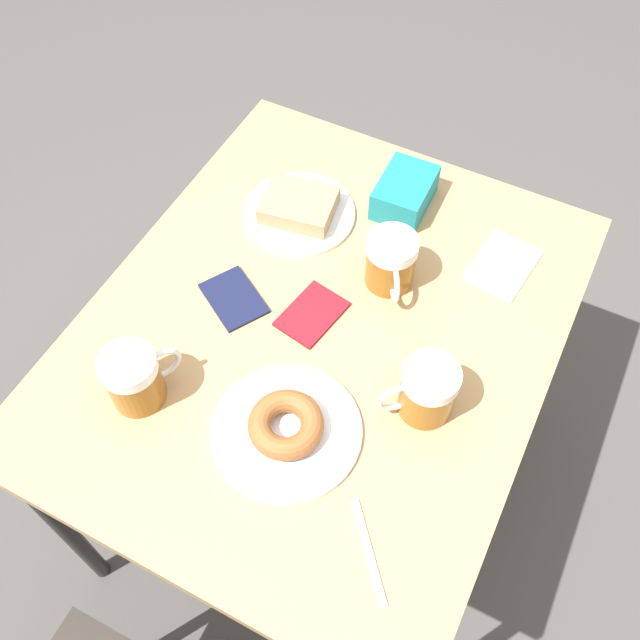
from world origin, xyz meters
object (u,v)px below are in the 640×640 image
object	(u,v)px
passport_far_edge	(312,314)
beer_mug_left	(427,391)
napkin_folded	(503,265)
beer_mug_center	(135,378)
fork	(369,551)
blue_pouch	(404,193)
beer_mug_right	(391,262)
plate_with_donut	(286,428)
plate_with_cake	(299,209)
passport_near_edge	(234,298)

from	to	relation	value
passport_far_edge	beer_mug_left	bearing A→B (deg)	162.27
napkin_folded	beer_mug_center	bearing A→B (deg)	50.19
beer_mug_center	passport_far_edge	xyz separation A→B (m)	(-0.19, -0.28, -0.05)
fork	beer_mug_left	bearing A→B (deg)	-85.33
beer_mug_left	blue_pouch	bearing A→B (deg)	-62.50
blue_pouch	passport_far_edge	bearing A→B (deg)	83.31
beer_mug_left	beer_mug_center	xyz separation A→B (m)	(0.44, 0.20, 0.00)
beer_mug_left	napkin_folded	bearing A→B (deg)	-93.47
beer_mug_left	blue_pouch	xyz separation A→B (m)	(0.22, -0.42, -0.02)
beer_mug_right	napkin_folded	distance (m)	0.23
plate_with_donut	passport_far_edge	world-z (taller)	plate_with_donut
plate_with_cake	beer_mug_left	bearing A→B (deg)	143.62
napkin_folded	beer_mug_left	bearing A→B (deg)	86.53
fork	passport_far_edge	distance (m)	0.44
beer_mug_left	fork	xyz separation A→B (m)	(-0.02, 0.26, -0.05)
napkin_folded	passport_near_edge	world-z (taller)	passport_near_edge
blue_pouch	plate_with_cake	bearing A→B (deg)	35.39
plate_with_cake	beer_mug_left	world-z (taller)	beer_mug_left
fork	plate_with_cake	bearing A→B (deg)	-53.19
plate_with_donut	fork	world-z (taller)	plate_with_donut
napkin_folded	passport_near_edge	bearing A→B (deg)	36.10
passport_near_edge	blue_pouch	xyz separation A→B (m)	(-0.19, -0.37, 0.03)
passport_near_edge	fork	bearing A→B (deg)	143.75
plate_with_cake	fork	xyz separation A→B (m)	(-0.41, 0.55, -0.02)
beer_mug_right	passport_far_edge	size ratio (longest dim) A/B	0.90
beer_mug_center	passport_near_edge	distance (m)	0.25
beer_mug_left	fork	size ratio (longest dim) A/B	0.87
plate_with_cake	plate_with_donut	size ratio (longest dim) A/B	0.91
beer_mug_center	passport_far_edge	distance (m)	0.34
plate_with_donut	blue_pouch	bearing A→B (deg)	-86.66
plate_with_donut	napkin_folded	distance (m)	0.54
napkin_folded	fork	world-z (taller)	same
beer_mug_right	fork	size ratio (longest dim) A/B	0.94
beer_mug_left	beer_mug_center	distance (m)	0.48
passport_near_edge	blue_pouch	bearing A→B (deg)	-116.76
plate_with_donut	plate_with_cake	bearing A→B (deg)	-64.40
napkin_folded	passport_near_edge	xyz separation A→B (m)	(0.42, 0.31, 0.00)
beer_mug_right	passport_near_edge	xyz separation A→B (m)	(0.24, 0.17, -0.05)
fork	passport_near_edge	bearing A→B (deg)	-36.25
plate_with_cake	blue_pouch	world-z (taller)	blue_pouch
blue_pouch	fork	bearing A→B (deg)	109.28
napkin_folded	plate_with_cake	bearing A→B (deg)	9.01
passport_near_edge	beer_mug_right	bearing A→B (deg)	-144.12
plate_with_donut	beer_mug_left	size ratio (longest dim) A/B	2.18
napkin_folded	fork	xyz separation A→B (m)	(-0.00, 0.62, -0.00)
beer_mug_center	napkin_folded	distance (m)	0.72
beer_mug_center	blue_pouch	size ratio (longest dim) A/B	0.88
passport_near_edge	blue_pouch	size ratio (longest dim) A/B	1.06
beer_mug_right	beer_mug_left	bearing A→B (deg)	126.24
beer_mug_right	blue_pouch	distance (m)	0.20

